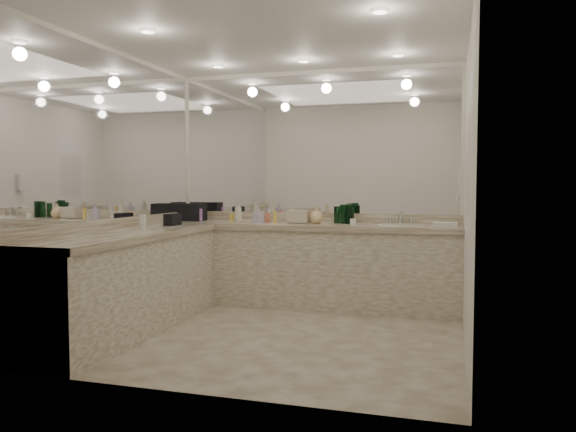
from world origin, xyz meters
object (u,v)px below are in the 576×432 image
(soap_bottle_a, at_px, (238,211))
(soap_bottle_c, at_px, (317,215))
(hand_towel, at_px, (445,224))
(cream_cosmetic_case, at_px, (298,217))
(black_toiletry_bag, at_px, (190,212))
(wall_phone, at_px, (461,182))
(soap_bottle_b, at_px, (258,214))
(sink, at_px, (398,226))

(soap_bottle_a, relative_size, soap_bottle_c, 1.25)
(hand_towel, distance_m, soap_bottle_a, 2.26)
(cream_cosmetic_case, xyz_separation_m, hand_towel, (1.55, -0.04, -0.05))
(black_toiletry_bag, relative_size, soap_bottle_c, 1.81)
(wall_phone, height_order, soap_bottle_b, wall_phone)
(wall_phone, bearing_deg, soap_bottle_b, 169.08)
(wall_phone, bearing_deg, cream_cosmetic_case, 162.98)
(sink, distance_m, soap_bottle_c, 0.88)
(soap_bottle_a, bearing_deg, soap_bottle_c, -1.18)
(hand_towel, bearing_deg, soap_bottle_a, 178.67)
(hand_towel, distance_m, soap_bottle_c, 1.34)
(hand_towel, height_order, soap_bottle_a, soap_bottle_a)
(hand_towel, height_order, soap_bottle_b, soap_bottle_b)
(cream_cosmetic_case, relative_size, soap_bottle_c, 1.23)
(soap_bottle_c, bearing_deg, wall_phone, -19.17)
(sink, bearing_deg, black_toiletry_bag, 178.81)
(black_toiletry_bag, relative_size, hand_towel, 1.40)
(cream_cosmetic_case, relative_size, soap_bottle_b, 1.20)
(cream_cosmetic_case, bearing_deg, soap_bottle_c, -4.96)
(sink, height_order, soap_bottle_c, soap_bottle_c)
(black_toiletry_bag, xyz_separation_m, soap_bottle_c, (1.52, -0.04, -0.00))
(sink, distance_m, soap_bottle_a, 1.79)
(wall_phone, xyz_separation_m, soap_bottle_a, (-2.39, 0.53, -0.33))
(soap_bottle_a, height_order, soap_bottle_c, soap_bottle_a)
(soap_bottle_c, bearing_deg, soap_bottle_b, -170.27)
(black_toiletry_bag, xyz_separation_m, cream_cosmetic_case, (1.31, -0.03, -0.03))
(hand_towel, relative_size, soap_bottle_c, 1.29)
(sink, xyz_separation_m, cream_cosmetic_case, (-1.09, 0.02, 0.07))
(wall_phone, relative_size, soap_bottle_a, 1.03)
(sink, relative_size, soap_bottle_c, 2.36)
(sink, bearing_deg, wall_phone, -39.57)
(hand_towel, distance_m, soap_bottle_b, 1.97)
(black_toiletry_bag, xyz_separation_m, soap_bottle_a, (0.60, -0.02, 0.02))
(cream_cosmetic_case, distance_m, soap_bottle_c, 0.21)
(black_toiletry_bag, bearing_deg, wall_phone, -10.39)
(wall_phone, relative_size, soap_bottle_b, 1.25)
(sink, bearing_deg, cream_cosmetic_case, 179.05)
(wall_phone, height_order, soap_bottle_c, wall_phone)
(cream_cosmetic_case, distance_m, hand_towel, 1.55)
(cream_cosmetic_case, relative_size, hand_towel, 0.96)
(soap_bottle_b, bearing_deg, black_toiletry_bag, 170.89)
(cream_cosmetic_case, height_order, soap_bottle_b, soap_bottle_b)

